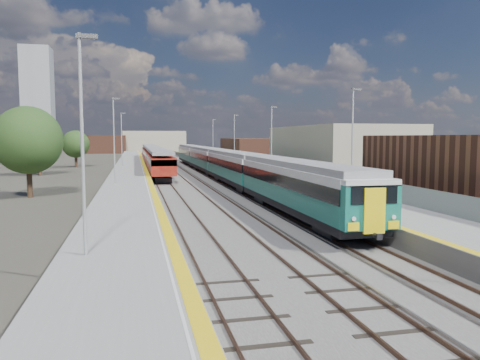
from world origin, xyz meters
name	(u,v)px	position (x,y,z in m)	size (l,w,h in m)	color
ground	(203,177)	(0.00, 50.00, 0.00)	(320.00, 320.00, 0.00)	#47443A
ballast_bed	(184,176)	(-2.25, 52.50, 0.03)	(10.50, 155.00, 0.06)	#565451
tracks	(187,174)	(-1.65, 54.18, 0.11)	(8.96, 160.00, 0.17)	#4C3323
platform_right	(240,171)	(5.28, 52.49, 0.54)	(4.70, 155.00, 8.52)	slate
platform_left	(130,173)	(-9.05, 52.49, 0.52)	(4.30, 155.00, 8.52)	slate
buildings	(101,118)	(-18.12, 138.60, 10.70)	(72.00, 185.50, 40.00)	brown
green_train	(219,162)	(1.50, 47.29, 2.10)	(2.71, 75.66, 2.99)	black
red_train	(153,156)	(-5.50, 67.42, 2.01)	(2.69, 54.54, 3.39)	black
tree_a	(28,140)	(-17.10, 33.26, 4.81)	(5.64, 5.64, 7.64)	#382619
tree_b	(39,142)	(-20.76, 57.73, 4.39)	(5.15, 5.15, 6.98)	#382619
tree_c	(76,144)	(-18.06, 73.95, 3.90)	(4.57, 4.57, 6.19)	#382619
tree_d	(327,147)	(23.33, 65.26, 3.34)	(3.92, 3.92, 5.31)	#382619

